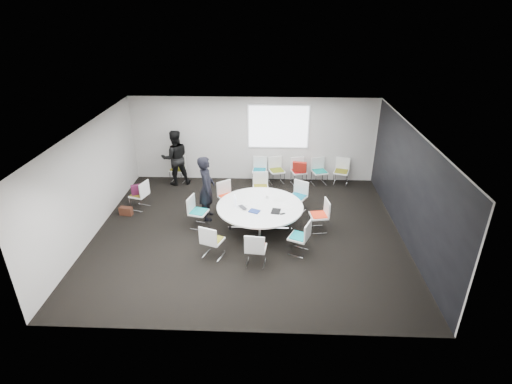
{
  "coord_description": "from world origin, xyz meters",
  "views": [
    {
      "loc": [
        0.57,
        -9.01,
        5.6
      ],
      "look_at": [
        0.2,
        0.4,
        1.0
      ],
      "focal_mm": 28.0,
      "sensor_mm": 36.0,
      "label": 1
    }
  ],
  "objects_px": {
    "brown_bag": "(126,211)",
    "chair_ring_a": "(319,221)",
    "chair_ring_e": "(199,218)",
    "conference_table": "(260,212)",
    "chair_back_a": "(260,175)",
    "chair_back_d": "(319,176)",
    "chair_back_e": "(341,176)",
    "person_main": "(207,188)",
    "maroon_bag": "(138,189)",
    "chair_ring_b": "(298,202)",
    "chair_back_b": "(277,175)",
    "chair_ring_d": "(228,202)",
    "chair_person_back": "(178,174)",
    "chair_spare_left": "(140,200)",
    "chair_back_c": "(298,176)",
    "laptop": "(244,207)",
    "person_back": "(175,158)",
    "chair_ring_h": "(299,243)",
    "cup": "(267,197)",
    "chair_ring_c": "(261,193)",
    "chair_ring_g": "(256,254)",
    "chair_ring_f": "(213,247)"
  },
  "relations": [
    {
      "from": "person_main",
      "to": "maroon_bag",
      "type": "xyz_separation_m",
      "value": [
        -2.07,
        0.45,
        -0.3
      ]
    },
    {
      "from": "chair_ring_c",
      "to": "chair_ring_d",
      "type": "relative_size",
      "value": 1.0
    },
    {
      "from": "chair_back_e",
      "to": "chair_ring_g",
      "type": "bearing_deg",
      "value": 76.73
    },
    {
      "from": "chair_back_b",
      "to": "person_main",
      "type": "relative_size",
      "value": 0.48
    },
    {
      "from": "chair_ring_b",
      "to": "chair_back_e",
      "type": "relative_size",
      "value": 1.0
    },
    {
      "from": "chair_person_back",
      "to": "laptop",
      "type": "distance_m",
      "value": 4.0
    },
    {
      "from": "laptop",
      "to": "chair_ring_b",
      "type": "bearing_deg",
      "value": -81.17
    },
    {
      "from": "chair_person_back",
      "to": "person_main",
      "type": "distance_m",
      "value": 2.84
    },
    {
      "from": "conference_table",
      "to": "person_main",
      "type": "bearing_deg",
      "value": 157.5
    },
    {
      "from": "chair_ring_d",
      "to": "laptop",
      "type": "xyz_separation_m",
      "value": [
        0.56,
        -1.15,
        0.47
      ]
    },
    {
      "from": "chair_ring_a",
      "to": "chair_ring_c",
      "type": "height_order",
      "value": "same"
    },
    {
      "from": "chair_ring_a",
      "to": "brown_bag",
      "type": "bearing_deg",
      "value": 74.22
    },
    {
      "from": "chair_ring_g",
      "to": "person_main",
      "type": "bearing_deg",
      "value": 129.68
    },
    {
      "from": "chair_back_d",
      "to": "chair_ring_h",
      "type": "bearing_deg",
      "value": 61.45
    },
    {
      "from": "chair_back_a",
      "to": "chair_back_b",
      "type": "xyz_separation_m",
      "value": [
        0.57,
        0.02,
        0.0
      ]
    },
    {
      "from": "chair_back_c",
      "to": "maroon_bag",
      "type": "xyz_separation_m",
      "value": [
        -4.73,
        -1.91,
        0.34
      ]
    },
    {
      "from": "chair_back_c",
      "to": "brown_bag",
      "type": "relative_size",
      "value": 2.44
    },
    {
      "from": "chair_ring_h",
      "to": "chair_back_b",
      "type": "relative_size",
      "value": 1.0
    },
    {
      "from": "chair_ring_c",
      "to": "chair_ring_e",
      "type": "bearing_deg",
      "value": 40.2
    },
    {
      "from": "chair_back_d",
      "to": "chair_back_b",
      "type": "bearing_deg",
      "value": -17.14
    },
    {
      "from": "chair_ring_d",
      "to": "brown_bag",
      "type": "distance_m",
      "value": 2.91
    },
    {
      "from": "brown_bag",
      "to": "chair_ring_a",
      "type": "bearing_deg",
      "value": -6.57
    },
    {
      "from": "chair_ring_h",
      "to": "chair_ring_d",
      "type": "bearing_deg",
      "value": 66.92
    },
    {
      "from": "chair_back_b",
      "to": "brown_bag",
      "type": "height_order",
      "value": "chair_back_b"
    },
    {
      "from": "chair_ring_h",
      "to": "chair_back_c",
      "type": "bearing_deg",
      "value": 20.6
    },
    {
      "from": "chair_back_e",
      "to": "person_back",
      "type": "height_order",
      "value": "person_back"
    },
    {
      "from": "chair_spare_left",
      "to": "brown_bag",
      "type": "relative_size",
      "value": 2.44
    },
    {
      "from": "conference_table",
      "to": "chair_spare_left",
      "type": "distance_m",
      "value": 3.7
    },
    {
      "from": "chair_ring_e",
      "to": "maroon_bag",
      "type": "height_order",
      "value": "chair_ring_e"
    },
    {
      "from": "chair_ring_f",
      "to": "cup",
      "type": "distance_m",
      "value": 2.18
    },
    {
      "from": "chair_ring_e",
      "to": "maroon_bag",
      "type": "distance_m",
      "value": 2.15
    },
    {
      "from": "chair_back_d",
      "to": "chair_back_e",
      "type": "height_order",
      "value": "same"
    },
    {
      "from": "chair_spare_left",
      "to": "maroon_bag",
      "type": "distance_m",
      "value": 0.34
    },
    {
      "from": "chair_ring_b",
      "to": "chair_ring_d",
      "type": "height_order",
      "value": "same"
    },
    {
      "from": "conference_table",
      "to": "chair_back_a",
      "type": "distance_m",
      "value": 3.02
    },
    {
      "from": "chair_back_b",
      "to": "chair_back_c",
      "type": "distance_m",
      "value": 0.73
    },
    {
      "from": "chair_ring_c",
      "to": "person_main",
      "type": "height_order",
      "value": "person_main"
    },
    {
      "from": "chair_back_e",
      "to": "brown_bag",
      "type": "bearing_deg",
      "value": 36.82
    },
    {
      "from": "chair_back_a",
      "to": "brown_bag",
      "type": "height_order",
      "value": "chair_back_a"
    },
    {
      "from": "brown_bag",
      "to": "chair_ring_e",
      "type": "bearing_deg",
      "value": -14.38
    },
    {
      "from": "chair_ring_g",
      "to": "conference_table",
      "type": "bearing_deg",
      "value": 94.28
    },
    {
      "from": "chair_spare_left",
      "to": "chair_person_back",
      "type": "height_order",
      "value": "same"
    },
    {
      "from": "chair_ring_d",
      "to": "chair_back_d",
      "type": "height_order",
      "value": "same"
    },
    {
      "from": "chair_ring_e",
      "to": "person_main",
      "type": "relative_size",
      "value": 0.48
    },
    {
      "from": "chair_ring_b",
      "to": "chair_back_b",
      "type": "distance_m",
      "value": 1.99
    },
    {
      "from": "chair_ring_a",
      "to": "chair_ring_e",
      "type": "relative_size",
      "value": 1.0
    },
    {
      "from": "laptop",
      "to": "chair_ring_h",
      "type": "bearing_deg",
      "value": -154.86
    },
    {
      "from": "chair_ring_c",
      "to": "chair_ring_f",
      "type": "bearing_deg",
      "value": 66.17
    },
    {
      "from": "cup",
      "to": "chair_back_e",
      "type": "bearing_deg",
      "value": 46.88
    },
    {
      "from": "chair_ring_h",
      "to": "chair_back_d",
      "type": "height_order",
      "value": "same"
    }
  ]
}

